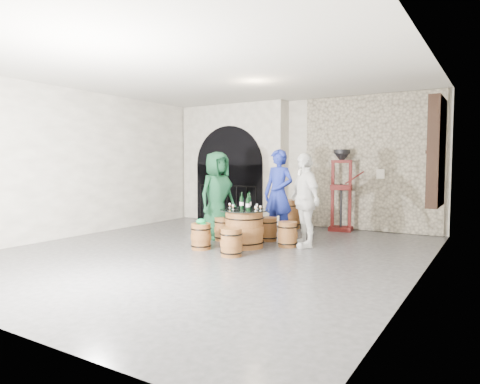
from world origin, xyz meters
The scene contains 30 objects.
ground centered at (0.00, 0.00, 0.00)m, with size 8.00×8.00×0.00m, color #313134.
wall_back centered at (0.00, 4.00, 1.60)m, with size 8.00×8.00×0.00m, color white.
wall_left centered at (-3.50, 0.00, 1.60)m, with size 8.00×8.00×0.00m, color white.
wall_right centered at (3.50, 0.00, 1.60)m, with size 8.00×8.00×0.00m, color white.
ceiling centered at (0.00, 0.00, 3.20)m, with size 8.00×8.00×0.00m, color beige.
stone_facing_panel centered at (1.80, 3.94, 1.60)m, with size 3.20×0.12×3.18m, color #B0A68C.
arched_opening centered at (-1.90, 3.74, 1.58)m, with size 3.10×0.60×3.19m.
shuttered_window centered at (3.38, 2.40, 1.80)m, with size 0.23×1.10×2.00m.
barrel_table centered at (0.27, 0.69, 0.36)m, with size 0.93×0.93×0.72m.
barrel_stool_left centered at (-0.46, 1.07, 0.24)m, with size 0.40×0.40×0.48m.
barrel_stool_far centered at (0.35, 1.52, 0.24)m, with size 0.40×0.40×0.48m.
barrel_stool_right centered at (0.97, 1.15, 0.24)m, with size 0.40×0.40×0.48m.
barrel_stool_near_right centered at (0.50, -0.12, 0.24)m, with size 0.40×0.40×0.48m.
barrel_stool_near_left centered at (-0.30, 0.09, 0.24)m, with size 0.40×0.40×0.48m.
green_cap centered at (-0.30, 0.09, 0.52)m, with size 0.23×0.18×0.10m.
person_green centered at (-0.70, 1.20, 0.92)m, with size 0.90×0.59×1.84m, color #103C22.
person_blue centered at (0.39, 1.91, 0.95)m, with size 0.69×0.45×1.89m, color navy.
person_white centered at (1.23, 1.33, 0.90)m, with size 1.05×0.44×1.80m, color white.
wine_bottle_left centered at (0.17, 0.76, 0.85)m, with size 0.08×0.08×0.32m.
wine_bottle_center centered at (0.42, 0.57, 0.85)m, with size 0.08×0.08×0.32m.
wine_bottle_right centered at (0.27, 0.88, 0.85)m, with size 0.08×0.08×0.32m.
tasting_glass_a centered at (0.10, 0.57, 0.77)m, with size 0.05×0.05×0.10m, color #B86723, non-canonical shape.
tasting_glass_b centered at (0.63, 0.67, 0.77)m, with size 0.05×0.05×0.10m, color #B86723, non-canonical shape.
tasting_glass_c centered at (0.23, 0.87, 0.77)m, with size 0.05×0.05×0.10m, color #B86723, non-canonical shape.
tasting_glass_d centered at (0.42, 0.92, 0.77)m, with size 0.05×0.05×0.10m, color #B86723, non-canonical shape.
tasting_glass_e centered at (0.59, 0.56, 0.77)m, with size 0.05×0.05×0.10m, color #B86723, non-canonical shape.
tasting_glass_f centered at (-0.12, 0.79, 0.77)m, with size 0.05×0.05×0.10m, color #B86723, non-canonical shape.
side_barrel centered at (0.04, 3.28, 0.35)m, with size 0.52×0.52×0.70m.
corking_press centered at (1.22, 3.55, 1.11)m, with size 0.81×0.50×1.91m.
control_box centered at (2.05, 3.86, 1.35)m, with size 0.18×0.10×0.22m, color silver.
Camera 1 is at (4.42, -6.24, 1.62)m, focal length 32.00 mm.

